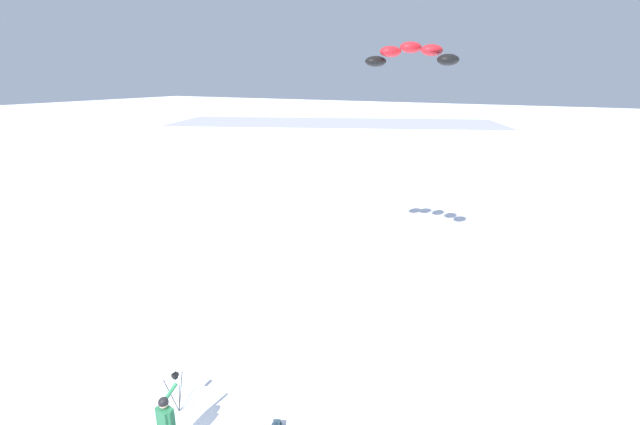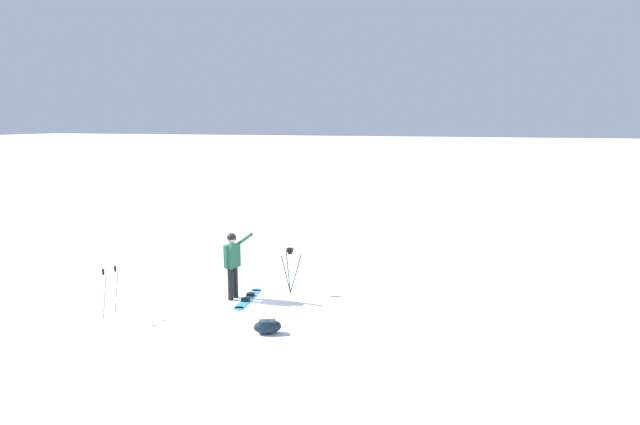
% 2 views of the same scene
% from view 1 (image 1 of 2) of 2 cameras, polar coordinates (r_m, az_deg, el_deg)
% --- Properties ---
extents(snowboarder, '(0.46, 0.73, 1.81)m').
position_cam_1_polar(snowboarder, '(12.17, -19.46, -24.32)').
color(snowboarder, black).
rests_on(snowboarder, ground_plane).
extents(traction_kite, '(4.10, 1.82, 0.95)m').
position_cam_1_polar(traction_kite, '(19.16, 11.74, 19.62)').
color(traction_kite, black).
extents(camera_tripod, '(0.54, 0.54, 1.27)m').
position_cam_1_polar(camera_tripod, '(13.48, -18.30, -20.54)').
color(camera_tripod, '#262628').
rests_on(camera_tripod, ground_plane).
extents(distant_ridge, '(45.90, 28.69, 2.91)m').
position_cam_1_polar(distant_ridge, '(61.10, 2.07, 10.32)').
color(distant_ridge, '#9B9CBE').
rests_on(distant_ridge, ground_plane).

